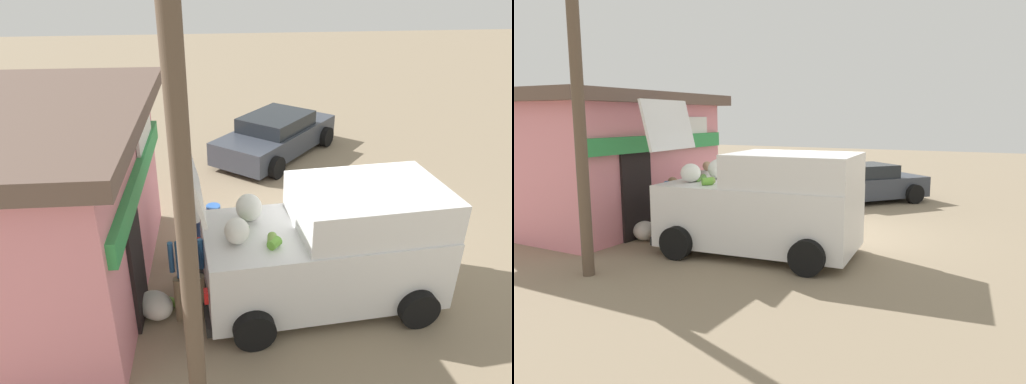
# 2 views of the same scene
# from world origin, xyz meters

# --- Properties ---
(ground_plane) EXTENTS (60.00, 60.00, 0.00)m
(ground_plane) POSITION_xyz_m (0.00, 0.00, 0.00)
(ground_plane) COLOR gray
(storefront_bar) EXTENTS (5.53, 4.22, 3.30)m
(storefront_bar) POSITION_xyz_m (-1.46, 5.18, 1.69)
(storefront_bar) COLOR pink
(storefront_bar) RESTS_ON ground_plane
(delivery_van) EXTENTS (2.42, 4.25, 3.08)m
(delivery_van) POSITION_xyz_m (-2.19, 0.31, 1.01)
(delivery_van) COLOR white
(delivery_van) RESTS_ON ground_plane
(parked_sedan) EXTENTS (4.37, 4.10, 1.22)m
(parked_sedan) POSITION_xyz_m (4.43, 0.22, 0.59)
(parked_sedan) COLOR #383D47
(parked_sedan) RESTS_ON ground_plane
(vendor_standing) EXTENTS (0.48, 0.48, 1.65)m
(vendor_standing) POSITION_xyz_m (-0.77, 2.60, 0.96)
(vendor_standing) COLOR navy
(vendor_standing) RESTS_ON ground_plane
(customer_bending) EXTENTS (0.75, 0.57, 1.41)m
(customer_bending) POSITION_xyz_m (-2.35, 2.65, 0.86)
(customer_bending) COLOR #726047
(customer_bending) RESTS_ON ground_plane
(unloaded_banana_pile) EXTENTS (0.81, 0.84, 0.43)m
(unloaded_banana_pile) POSITION_xyz_m (-2.40, 3.21, 0.20)
(unloaded_banana_pile) COLOR silver
(unloaded_banana_pile) RESTS_ON ground_plane
(paint_bucket) EXTENTS (0.32, 0.32, 0.39)m
(paint_bucket) POSITION_xyz_m (0.59, 2.19, 0.19)
(paint_bucket) COLOR blue
(paint_bucket) RESTS_ON ground_plane
(utility_pole) EXTENTS (0.20, 0.20, 5.48)m
(utility_pole) POSITION_xyz_m (-4.71, 2.47, 2.74)
(utility_pole) COLOR brown
(utility_pole) RESTS_ON ground_plane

